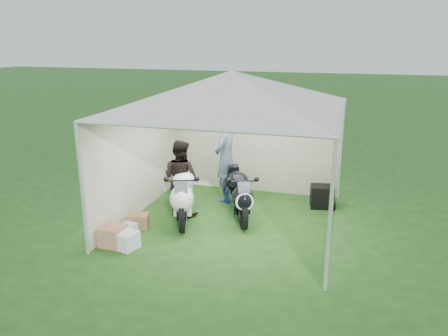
{
  "coord_description": "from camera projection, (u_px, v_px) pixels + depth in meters",
  "views": [
    {
      "loc": [
        2.17,
        -7.85,
        3.58
      ],
      "look_at": [
        -0.25,
        0.35,
        1.02
      ],
      "focal_mm": 35.0,
      "sensor_mm": 36.0,
      "label": 1
    }
  ],
  "objects": [
    {
      "name": "ground",
      "position": [
        231.0,
        222.0,
        8.82
      ],
      "size": [
        80.0,
        80.0,
        0.0
      ],
      "primitive_type": "plane",
      "color": "#1D4416",
      "rests_on": "ground"
    },
    {
      "name": "canopy_tent",
      "position": [
        232.0,
        94.0,
        8.11
      ],
      "size": [
        5.66,
        5.66,
        3.0
      ],
      "color": "silver",
      "rests_on": "ground"
    },
    {
      "name": "motorcycle_white",
      "position": [
        183.0,
        193.0,
        8.8
      ],
      "size": [
        0.94,
        1.99,
        1.01
      ],
      "rotation": [
        0.0,
        0.0,
        0.33
      ],
      "color": "black",
      "rests_on": "ground"
    },
    {
      "name": "motorcycle_black",
      "position": [
        239.0,
        193.0,
        8.9
      ],
      "size": [
        1.0,
        1.84,
        0.96
      ],
      "rotation": [
        0.0,
        0.0,
        0.4
      ],
      "color": "black",
      "rests_on": "ground"
    },
    {
      "name": "paddock_stand",
      "position": [
        233.0,
        196.0,
        9.86
      ],
      "size": [
        0.44,
        0.36,
        0.28
      ],
      "primitive_type": "cube",
      "rotation": [
        0.0,
        0.0,
        0.4
      ],
      "color": "blue",
      "rests_on": "ground"
    },
    {
      "name": "person_dark_jacket",
      "position": [
        180.0,
        178.0,
        9.01
      ],
      "size": [
        0.88,
        0.75,
        1.6
      ],
      "primitive_type": "imported",
      "rotation": [
        0.0,
        0.0,
        2.93
      ],
      "color": "black",
      "rests_on": "ground"
    },
    {
      "name": "person_blue_jacket",
      "position": [
        226.0,
        158.0,
        9.78
      ],
      "size": [
        0.59,
        0.79,
        1.96
      ],
      "primitive_type": "imported",
      "rotation": [
        0.0,
        0.0,
        -1.75
      ],
      "color": "slate",
      "rests_on": "ground"
    },
    {
      "name": "equipment_box",
      "position": [
        322.0,
        196.0,
        9.53
      ],
      "size": [
        0.55,
        0.47,
        0.49
      ],
      "primitive_type": "cube",
      "rotation": [
        0.0,
        0.0,
        0.17
      ],
      "color": "black",
      "rests_on": "ground"
    },
    {
      "name": "crate_0",
      "position": [
        124.0,
        240.0,
        7.7
      ],
      "size": [
        0.54,
        0.47,
        0.3
      ],
      "primitive_type": "cube",
      "rotation": [
        0.0,
        0.0,
        -0.28
      ],
      "color": "silver",
      "rests_on": "ground"
    },
    {
      "name": "crate_1",
      "position": [
        113.0,
        236.0,
        7.79
      ],
      "size": [
        0.41,
        0.41,
        0.36
      ],
      "primitive_type": "cube",
      "rotation": [
        0.0,
        0.0,
        -0.02
      ],
      "color": "#936A47",
      "rests_on": "ground"
    },
    {
      "name": "crate_2",
      "position": [
        129.0,
        229.0,
        8.26
      ],
      "size": [
        0.32,
        0.28,
        0.2
      ],
      "primitive_type": "cube",
      "rotation": [
        0.0,
        0.0,
        -0.2
      ],
      "color": "#AFB3B8",
      "rests_on": "ground"
    },
    {
      "name": "crate_3",
      "position": [
        138.0,
        221.0,
        8.53
      ],
      "size": [
        0.47,
        0.38,
        0.27
      ],
      "primitive_type": "cube",
      "rotation": [
        0.0,
        0.0,
        0.24
      ],
      "color": "brown",
      "rests_on": "ground"
    }
  ]
}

